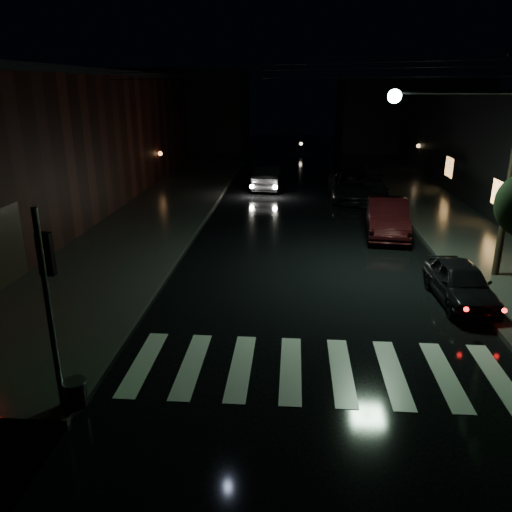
% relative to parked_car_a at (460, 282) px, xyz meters
% --- Properties ---
extents(ground, '(120.00, 120.00, 0.00)m').
position_rel_parked_car_a_xyz_m(ground, '(-7.60, -4.85, -0.64)').
color(ground, black).
rests_on(ground, ground).
extents(sidewalk_left, '(6.00, 44.00, 0.15)m').
position_rel_parked_car_a_xyz_m(sidewalk_left, '(-12.60, 9.15, -0.56)').
color(sidewalk_left, '#282826').
rests_on(sidewalk_left, ground).
extents(sidewalk_right, '(4.00, 44.00, 0.15)m').
position_rel_parked_car_a_xyz_m(sidewalk_right, '(2.40, 9.15, -0.56)').
color(sidewalk_right, '#282826').
rests_on(sidewalk_right, ground).
extents(building_left, '(10.00, 36.00, 7.00)m').
position_rel_parked_car_a_xyz_m(building_left, '(-19.60, 11.15, 2.86)').
color(building_left, black).
rests_on(building_left, ground).
extents(building_far_left, '(14.00, 10.00, 8.00)m').
position_rel_parked_car_a_xyz_m(building_far_left, '(-17.60, 40.15, 3.36)').
color(building_far_left, black).
rests_on(building_far_left, ground).
extents(building_far_right, '(14.00, 10.00, 7.00)m').
position_rel_parked_car_a_xyz_m(building_far_right, '(6.40, 40.15, 2.86)').
color(building_far_right, black).
rests_on(building_far_right, ground).
extents(crosswalk, '(9.00, 3.00, 0.01)m').
position_rel_parked_car_a_xyz_m(crosswalk, '(-4.60, -4.35, -0.63)').
color(crosswalk, beige).
rests_on(crosswalk, ground).
extents(signal_pole_corner, '(0.68, 0.61, 4.20)m').
position_rel_parked_car_a_xyz_m(signal_pole_corner, '(-9.74, -6.30, 0.90)').
color(signal_pole_corner, slate).
rests_on(signal_pole_corner, ground).
extents(utility_pole, '(4.92, 0.44, 8.00)m').
position_rel_parked_car_a_xyz_m(utility_pole, '(1.23, 2.15, 3.96)').
color(utility_pole, black).
rests_on(utility_pole, ground).
extents(parked_car_a, '(1.66, 3.81, 1.28)m').
position_rel_parked_car_a_xyz_m(parked_car_a, '(0.00, 0.00, 0.00)').
color(parked_car_a, black).
rests_on(parked_car_a, ground).
extents(parked_car_b, '(2.19, 5.04, 1.61)m').
position_rel_parked_car_a_xyz_m(parked_car_b, '(-1.00, 7.39, 0.17)').
color(parked_car_b, black).
rests_on(parked_car_b, ground).
extents(parked_car_c, '(2.02, 4.52, 1.29)m').
position_rel_parked_car_a_xyz_m(parked_car_c, '(-0.69, 13.98, 0.00)').
color(parked_car_c, black).
rests_on(parked_car_c, ground).
extents(parked_car_d, '(2.61, 5.63, 1.56)m').
position_rel_parked_car_a_xyz_m(parked_car_d, '(-1.78, 14.76, 0.14)').
color(parked_car_d, black).
rests_on(parked_car_d, ground).
extents(oncoming_car, '(2.00, 4.83, 1.55)m').
position_rel_parked_car_a_xyz_m(oncoming_car, '(-6.84, 17.49, 0.14)').
color(oncoming_car, black).
rests_on(oncoming_car, ground).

